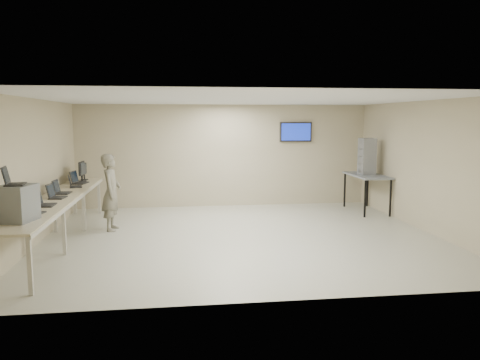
{
  "coord_description": "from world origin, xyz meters",
  "views": [
    {
      "loc": [
        -1.26,
        -9.34,
        2.41
      ],
      "look_at": [
        0.0,
        0.2,
        1.15
      ],
      "focal_mm": 35.0,
      "sensor_mm": 36.0,
      "label": 1
    }
  ],
  "objects": [
    {
      "name": "laptop_3",
      "position": [
        -3.66,
        0.45,
        0.97
      ],
      "size": [
        0.32,
        0.38,
        0.29
      ],
      "rotation": [
        0.0,
        0.0,
        -0.06
      ],
      "color": "black",
      "rests_on": "workbench"
    },
    {
      "name": "soldier",
      "position": [
        -2.72,
        0.94,
        0.83
      ],
      "size": [
        0.44,
        0.63,
        1.67
      ],
      "primitive_type": "imported",
      "rotation": [
        0.0,
        0.0,
        1.5
      ],
      "color": "#606252",
      "rests_on": "ground"
    },
    {
      "name": "side_table",
      "position": [
        3.6,
        2.19,
        0.9
      ],
      "size": [
        0.76,
        1.62,
        0.97
      ],
      "color": "slate",
      "rests_on": "ground"
    },
    {
      "name": "laptop_5",
      "position": [
        -3.62,
        1.95,
        0.98
      ],
      "size": [
        0.39,
        0.43,
        0.3
      ],
      "rotation": [
        0.0,
        0.0,
        -0.2
      ],
      "color": "black",
      "rests_on": "workbench"
    },
    {
      "name": "laptop_0",
      "position": [
        -3.62,
        -1.65,
        0.97
      ],
      "size": [
        0.35,
        0.39,
        0.27
      ],
      "rotation": [
        0.0,
        0.0,
        -0.22
      ],
      "color": "black",
      "rests_on": "workbench"
    },
    {
      "name": "laptop_2",
      "position": [
        -3.62,
        -0.12,
        0.97
      ],
      "size": [
        0.33,
        0.38,
        0.28
      ],
      "rotation": [
        0.0,
        0.0,
        -0.09
      ],
      "color": "black",
      "rests_on": "workbench"
    },
    {
      "name": "room",
      "position": [
        0.03,
        0.06,
        1.41
      ],
      "size": [
        8.01,
        7.01,
        2.81
      ],
      "color": "beige",
      "rests_on": "ground"
    },
    {
      "name": "laptop_4",
      "position": [
        -3.6,
        1.36,
        0.97
      ],
      "size": [
        0.36,
        0.4,
        0.27
      ],
      "rotation": [
        0.0,
        0.0,
        0.22
      ],
      "color": "black",
      "rests_on": "workbench"
    },
    {
      "name": "workbench",
      "position": [
        -3.59,
        0.0,
        0.83
      ],
      "size": [
        0.76,
        6.0,
        0.9
      ],
      "color": "beige",
      "rests_on": "ground"
    },
    {
      "name": "equipment_box",
      "position": [
        -3.65,
        -2.15,
        1.17
      ],
      "size": [
        0.56,
        0.61,
        0.54
      ],
      "primitive_type": "cube",
      "rotation": [
        0.0,
        0.0,
        -0.23
      ],
      "color": "slate",
      "rests_on": "workbench"
    },
    {
      "name": "monitor_near",
      "position": [
        -3.6,
        2.36,
        1.19
      ],
      "size": [
        0.22,
        0.49,
        0.48
      ],
      "color": "black",
      "rests_on": "workbench"
    },
    {
      "name": "storage_bins",
      "position": [
        3.58,
        2.19,
        1.45
      ],
      "size": [
        0.36,
        0.4,
        0.94
      ],
      "color": "gray",
      "rests_on": "side_table"
    },
    {
      "name": "laptop_on_box",
      "position": [
        -3.7,
        -2.15,
        1.51
      ],
      "size": [
        0.33,
        0.39,
        0.28
      ],
      "rotation": [
        0.0,
        0.0,
        0.13
      ],
      "color": "black",
      "rests_on": "equipment_box"
    },
    {
      "name": "monitor_far",
      "position": [
        -3.6,
        2.66,
        1.15
      ],
      "size": [
        0.19,
        0.42,
        0.41
      ],
      "color": "black",
      "rests_on": "workbench"
    },
    {
      "name": "laptop_1",
      "position": [
        -3.62,
        -0.92,
        0.98
      ],
      "size": [
        0.31,
        0.38,
        0.29
      ],
      "rotation": [
        0.0,
        0.0,
        -0.01
      ],
      "color": "black",
      "rests_on": "workbench"
    }
  ]
}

